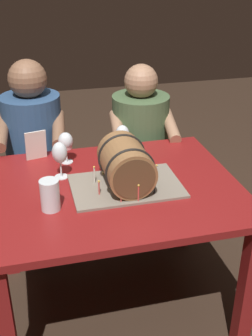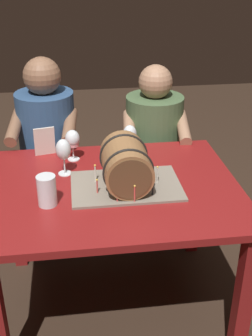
{
  "view_description": "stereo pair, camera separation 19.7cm",
  "coord_description": "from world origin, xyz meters",
  "px_view_note": "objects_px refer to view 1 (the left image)",
  "views": [
    {
      "loc": [
        -0.37,
        -1.72,
        1.73
      ],
      "look_at": [
        0.06,
        -0.02,
        0.83
      ],
      "focal_mm": 45.91,
      "sensor_mm": 36.0,
      "label": 1
    },
    {
      "loc": [
        -0.17,
        -1.76,
        1.73
      ],
      "look_at": [
        0.06,
        -0.02,
        0.83
      ],
      "focal_mm": 45.91,
      "sensor_mm": 36.0,
      "label": 2
    }
  ],
  "objects_px": {
    "dining_table": "(113,207)",
    "person_seated_right": "(140,156)",
    "barrel_cake": "(126,167)",
    "person_seated_left": "(36,163)",
    "wine_glass_rose": "(66,142)",
    "menu_card": "(36,145)",
    "beer_pint": "(50,196)",
    "wine_glass_empty": "(60,153)",
    "wine_glass_red": "(122,136)"
  },
  "relations": [
    {
      "from": "person_seated_right",
      "to": "person_seated_left",
      "type": "bearing_deg",
      "value": 179.99
    },
    {
      "from": "person_seated_left",
      "to": "dining_table",
      "type": "bearing_deg",
      "value": -64.65
    },
    {
      "from": "wine_glass_empty",
      "to": "menu_card",
      "type": "height_order",
      "value": "wine_glass_empty"
    },
    {
      "from": "dining_table",
      "to": "person_seated_right",
      "type": "distance_m",
      "value": 0.78
    },
    {
      "from": "barrel_cake",
      "to": "wine_glass_rose",
      "type": "relative_size",
      "value": 3.07
    },
    {
      "from": "wine_glass_red",
      "to": "beer_pint",
      "type": "height_order",
      "value": "wine_glass_red"
    },
    {
      "from": "person_seated_right",
      "to": "barrel_cake",
      "type": "bearing_deg",
      "value": -110.77
    },
    {
      "from": "barrel_cake",
      "to": "person_seated_right",
      "type": "distance_m",
      "value": 0.83
    },
    {
      "from": "barrel_cake",
      "to": "menu_card",
      "type": "distance_m",
      "value": 0.56
    },
    {
      "from": "beer_pint",
      "to": "person_seated_left",
      "type": "height_order",
      "value": "person_seated_left"
    },
    {
      "from": "barrel_cake",
      "to": "person_seated_left",
      "type": "relative_size",
      "value": 0.43
    },
    {
      "from": "menu_card",
      "to": "dining_table",
      "type": "bearing_deg",
      "value": -61.09
    },
    {
      "from": "beer_pint",
      "to": "person_seated_left",
      "type": "relative_size",
      "value": 0.12
    },
    {
      "from": "dining_table",
      "to": "wine_glass_rose",
      "type": "distance_m",
      "value": 0.42
    },
    {
      "from": "barrel_cake",
      "to": "wine_glass_empty",
      "type": "xyz_separation_m",
      "value": [
        -0.28,
        0.17,
        0.02
      ]
    },
    {
      "from": "menu_card",
      "to": "person_seated_right",
      "type": "bearing_deg",
      "value": 13.92
    },
    {
      "from": "wine_glass_rose",
      "to": "menu_card",
      "type": "bearing_deg",
      "value": 152.81
    },
    {
      "from": "dining_table",
      "to": "person_seated_right",
      "type": "height_order",
      "value": "person_seated_right"
    },
    {
      "from": "menu_card",
      "to": "person_seated_left",
      "type": "bearing_deg",
      "value": 78.9
    },
    {
      "from": "wine_glass_rose",
      "to": "person_seated_right",
      "type": "distance_m",
      "value": 0.72
    },
    {
      "from": "wine_glass_rose",
      "to": "menu_card",
      "type": "xyz_separation_m",
      "value": [
        -0.15,
        0.08,
        -0.03
      ]
    },
    {
      "from": "beer_pint",
      "to": "person_seated_right",
      "type": "bearing_deg",
      "value": 52.66
    },
    {
      "from": "wine_glass_red",
      "to": "wine_glass_empty",
      "type": "xyz_separation_m",
      "value": [
        -0.35,
        -0.17,
        0.01
      ]
    },
    {
      "from": "person_seated_left",
      "to": "person_seated_right",
      "type": "distance_m",
      "value": 0.66
    },
    {
      "from": "wine_glass_red",
      "to": "wine_glass_empty",
      "type": "relative_size",
      "value": 0.93
    },
    {
      "from": "dining_table",
      "to": "person_seated_right",
      "type": "bearing_deg",
      "value": 64.69
    },
    {
      "from": "wine_glass_red",
      "to": "wine_glass_empty",
      "type": "bearing_deg",
      "value": -153.93
    },
    {
      "from": "barrel_cake",
      "to": "person_seated_left",
      "type": "xyz_separation_m",
      "value": [
        -0.39,
        0.72,
        -0.28
      ]
    },
    {
      "from": "wine_glass_red",
      "to": "wine_glass_rose",
      "type": "height_order",
      "value": "wine_glass_red"
    },
    {
      "from": "beer_pint",
      "to": "wine_glass_red",
      "type": "bearing_deg",
      "value": 46.66
    },
    {
      "from": "wine_glass_empty",
      "to": "menu_card",
      "type": "xyz_separation_m",
      "value": [
        -0.1,
        0.23,
        -0.05
      ]
    },
    {
      "from": "menu_card",
      "to": "person_seated_left",
      "type": "distance_m",
      "value": 0.41
    },
    {
      "from": "wine_glass_rose",
      "to": "person_seated_right",
      "type": "bearing_deg",
      "value": 37.51
    },
    {
      "from": "person_seated_left",
      "to": "wine_glass_empty",
      "type": "bearing_deg",
      "value": -79.16
    },
    {
      "from": "dining_table",
      "to": "person_seated_left",
      "type": "height_order",
      "value": "person_seated_left"
    },
    {
      "from": "person_seated_right",
      "to": "menu_card",
      "type": "bearing_deg",
      "value": -154.45
    },
    {
      "from": "wine_glass_empty",
      "to": "person_seated_right",
      "type": "height_order",
      "value": "person_seated_right"
    },
    {
      "from": "wine_glass_rose",
      "to": "person_seated_left",
      "type": "relative_size",
      "value": 0.14
    },
    {
      "from": "wine_glass_empty",
      "to": "person_seated_right",
      "type": "xyz_separation_m",
      "value": [
        0.56,
        0.55,
        -0.33
      ]
    },
    {
      "from": "wine_glass_empty",
      "to": "beer_pint",
      "type": "bearing_deg",
      "value": -105.11
    },
    {
      "from": "barrel_cake",
      "to": "wine_glass_empty",
      "type": "distance_m",
      "value": 0.33
    },
    {
      "from": "wine_glass_empty",
      "to": "wine_glass_rose",
      "type": "distance_m",
      "value": 0.17
    },
    {
      "from": "beer_pint",
      "to": "person_seated_right",
      "type": "height_order",
      "value": "person_seated_right"
    },
    {
      "from": "person_seated_left",
      "to": "wine_glass_red",
      "type": "bearing_deg",
      "value": -39.84
    },
    {
      "from": "dining_table",
      "to": "wine_glass_empty",
      "type": "distance_m",
      "value": 0.36
    },
    {
      "from": "barrel_cake",
      "to": "beer_pint",
      "type": "relative_size",
      "value": 3.69
    },
    {
      "from": "dining_table",
      "to": "barrel_cake",
      "type": "height_order",
      "value": "barrel_cake"
    },
    {
      "from": "barrel_cake",
      "to": "wine_glass_empty",
      "type": "relative_size",
      "value": 2.75
    },
    {
      "from": "wine_glass_red",
      "to": "wine_glass_rose",
      "type": "bearing_deg",
      "value": -177.58
    },
    {
      "from": "dining_table",
      "to": "person_seated_left",
      "type": "relative_size",
      "value": 1.0
    }
  ]
}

